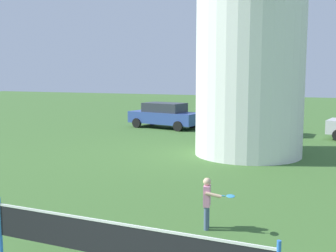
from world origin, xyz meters
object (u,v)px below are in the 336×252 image
object	(u,v)px
player_far	(208,200)
parked_car_green	(258,120)
tennis_net	(118,241)
parked_car_blue	(164,115)

from	to	relation	value
player_far	parked_car_green	xyz separation A→B (m)	(-1.73, 14.67, 0.17)
tennis_net	player_far	bearing A→B (deg)	77.23
parked_car_blue	parked_car_green	distance (m)	5.84
tennis_net	player_far	xyz separation A→B (m)	(0.62, 2.73, -0.05)
tennis_net	parked_car_green	bearing A→B (deg)	93.67
tennis_net	player_far	world-z (taller)	player_far
parked_car_green	player_far	bearing A→B (deg)	-83.26
player_far	parked_car_green	distance (m)	14.78
player_far	parked_car_blue	distance (m)	16.80
player_far	parked_car_green	size ratio (longest dim) A/B	0.28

